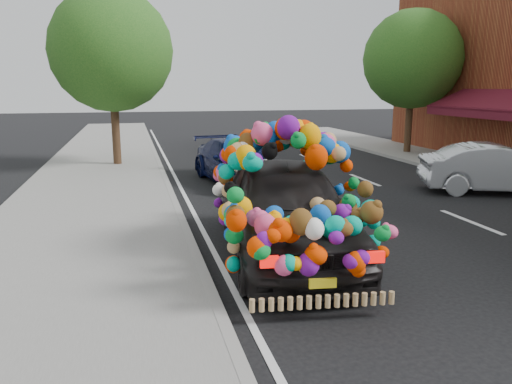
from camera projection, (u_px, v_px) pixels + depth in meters
ground at (310, 234)px, 9.70m from camera, size 100.00×100.00×0.00m
sidewalk at (77, 248)px, 8.66m from camera, size 4.00×60.00×0.12m
kerb at (189, 240)px, 9.13m from camera, size 0.15×60.00×0.13m
lane_markings at (471, 222)px, 10.56m from camera, size 6.00×50.00×0.01m
tree_near_sidewalk at (111, 50)px, 16.98m from camera, size 4.20×4.20×6.13m
tree_far_b at (413, 59)px, 20.29m from camera, size 4.00×4.00×5.90m
plush_art_car at (286, 187)px, 8.24m from camera, size 2.85×5.22×2.28m
navy_sedan at (237, 162)px, 14.73m from camera, size 2.34×4.59×1.28m
silver_hatchback at (499, 169)px, 13.31m from camera, size 4.24×2.76×1.32m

